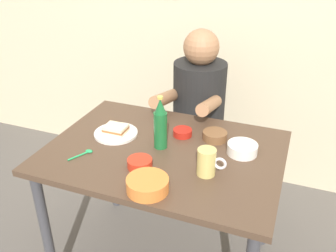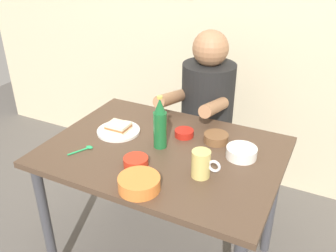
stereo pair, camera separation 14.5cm
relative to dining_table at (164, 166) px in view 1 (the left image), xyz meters
name	(u,v)px [view 1 (the left image)]	position (x,y,z in m)	size (l,w,h in m)	color
dining_table	(164,166)	(0.00, 0.00, 0.00)	(1.10, 0.80, 0.74)	#4C3828
stool	(197,153)	(-0.02, 0.63, -0.30)	(0.34, 0.34, 0.45)	#4C4C51
person_seated	(199,96)	(-0.02, 0.62, 0.12)	(0.33, 0.56, 0.72)	black
plate_orange	(116,133)	(-0.28, 0.04, 0.10)	(0.22, 0.22, 0.01)	silver
sandwich	(116,129)	(-0.28, 0.04, 0.13)	(0.11, 0.09, 0.04)	beige
beer_mug	(207,162)	(0.24, -0.12, 0.15)	(0.13, 0.08, 0.12)	#D1BC66
beer_bottle	(160,125)	(-0.02, 0.02, 0.21)	(0.06, 0.06, 0.26)	#19602D
condiment_bowl_brown	(215,135)	(0.20, 0.18, 0.12)	(0.12, 0.12, 0.04)	brown
sambal_bowl_red	(183,132)	(0.04, 0.16, 0.11)	(0.10, 0.10, 0.03)	#B21E14
rice_bowl_white	(242,148)	(0.35, 0.10, 0.12)	(0.14, 0.14, 0.05)	silver
sauce_bowl_chili	(140,163)	(-0.04, -0.18, 0.12)	(0.11, 0.11, 0.04)	red
soup_bowl_orange	(148,184)	(0.05, -0.31, 0.12)	(0.17, 0.17, 0.05)	orange
spoon	(85,153)	(-0.33, -0.17, 0.10)	(0.07, 0.11, 0.01)	#26A559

